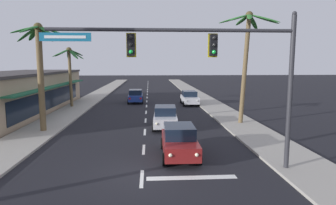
{
  "coord_description": "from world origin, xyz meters",
  "views": [
    {
      "loc": [
        0.37,
        -12.79,
        5.02
      ],
      "look_at": [
        1.7,
        8.0,
        2.2
      ],
      "focal_mm": 31.09,
      "sensor_mm": 36.0,
      "label": 1
    }
  ],
  "objects_px": {
    "sedan_lead_at_stop_bar": "(179,141)",
    "palm_right_second": "(247,44)",
    "palm_left_third": "(69,64)",
    "storefront_strip_left": "(15,93)",
    "palm_left_second": "(40,58)",
    "sedan_parked_nearest_kerb": "(190,98)",
    "sedan_oncoming_far": "(136,96)",
    "sedan_third_in_queue": "(165,117)",
    "traffic_signal_mast": "(217,60)"
  },
  "relations": [
    {
      "from": "sedan_third_in_queue",
      "to": "sedan_oncoming_far",
      "type": "xyz_separation_m",
      "value": [
        -3.01,
        14.84,
        0.0
      ]
    },
    {
      "from": "traffic_signal_mast",
      "to": "storefront_strip_left",
      "type": "relative_size",
      "value": 0.46
    },
    {
      "from": "traffic_signal_mast",
      "to": "sedan_parked_nearest_kerb",
      "type": "height_order",
      "value": "traffic_signal_mast"
    },
    {
      "from": "palm_left_second",
      "to": "palm_right_second",
      "type": "height_order",
      "value": "palm_right_second"
    },
    {
      "from": "sedan_lead_at_stop_bar",
      "to": "sedan_third_in_queue",
      "type": "height_order",
      "value": "same"
    },
    {
      "from": "sedan_parked_nearest_kerb",
      "to": "palm_right_second",
      "type": "height_order",
      "value": "palm_right_second"
    },
    {
      "from": "sedan_lead_at_stop_bar",
      "to": "storefront_strip_left",
      "type": "bearing_deg",
      "value": 135.3
    },
    {
      "from": "palm_left_second",
      "to": "palm_right_second",
      "type": "bearing_deg",
      "value": 7.13
    },
    {
      "from": "sedan_parked_nearest_kerb",
      "to": "sedan_third_in_queue",
      "type": "bearing_deg",
      "value": -106.28
    },
    {
      "from": "traffic_signal_mast",
      "to": "palm_left_third",
      "type": "xyz_separation_m",
      "value": [
        -11.9,
        20.68,
        -0.17
      ]
    },
    {
      "from": "sedan_parked_nearest_kerb",
      "to": "storefront_strip_left",
      "type": "bearing_deg",
      "value": -166.29
    },
    {
      "from": "traffic_signal_mast",
      "to": "sedan_parked_nearest_kerb",
      "type": "relative_size",
      "value": 2.5
    },
    {
      "from": "palm_left_second",
      "to": "storefront_strip_left",
      "type": "height_order",
      "value": "palm_left_second"
    },
    {
      "from": "sedan_parked_nearest_kerb",
      "to": "storefront_strip_left",
      "type": "relative_size",
      "value": 0.18
    },
    {
      "from": "palm_left_second",
      "to": "sedan_oncoming_far",
      "type": "bearing_deg",
      "value": 69.42
    },
    {
      "from": "palm_left_second",
      "to": "palm_right_second",
      "type": "relative_size",
      "value": 0.86
    },
    {
      "from": "sedan_oncoming_far",
      "to": "palm_left_third",
      "type": "height_order",
      "value": "palm_left_third"
    },
    {
      "from": "palm_right_second",
      "to": "storefront_strip_left",
      "type": "distance_m",
      "value": 23.09
    },
    {
      "from": "palm_left_third",
      "to": "storefront_strip_left",
      "type": "distance_m",
      "value": 6.37
    },
    {
      "from": "palm_left_third",
      "to": "storefront_strip_left",
      "type": "height_order",
      "value": "palm_left_third"
    },
    {
      "from": "sedan_parked_nearest_kerb",
      "to": "palm_right_second",
      "type": "distance_m",
      "value": 13.25
    },
    {
      "from": "sedan_oncoming_far",
      "to": "storefront_strip_left",
      "type": "height_order",
      "value": "storefront_strip_left"
    },
    {
      "from": "sedan_lead_at_stop_bar",
      "to": "palm_left_third",
      "type": "bearing_deg",
      "value": 120.02
    },
    {
      "from": "sedan_third_in_queue",
      "to": "sedan_parked_nearest_kerb",
      "type": "xyz_separation_m",
      "value": [
        3.65,
        12.49,
        0.0
      ]
    },
    {
      "from": "storefront_strip_left",
      "to": "sedan_lead_at_stop_bar",
      "type": "bearing_deg",
      "value": -44.7
    },
    {
      "from": "palm_left_third",
      "to": "storefront_strip_left",
      "type": "xyz_separation_m",
      "value": [
        -4.72,
        -3.12,
        -2.92
      ]
    },
    {
      "from": "sedan_parked_nearest_kerb",
      "to": "sedan_lead_at_stop_bar",
      "type": "bearing_deg",
      "value": -99.47
    },
    {
      "from": "sedan_lead_at_stop_bar",
      "to": "palm_left_second",
      "type": "height_order",
      "value": "palm_left_second"
    },
    {
      "from": "sedan_third_in_queue",
      "to": "palm_right_second",
      "type": "relative_size",
      "value": 0.5
    },
    {
      "from": "sedan_oncoming_far",
      "to": "palm_right_second",
      "type": "distance_m",
      "value": 17.88
    },
    {
      "from": "palm_left_second",
      "to": "palm_left_third",
      "type": "height_order",
      "value": "palm_left_second"
    },
    {
      "from": "sedan_lead_at_stop_bar",
      "to": "sedan_third_in_queue",
      "type": "xyz_separation_m",
      "value": [
        -0.38,
        7.12,
        0.0
      ]
    },
    {
      "from": "palm_left_third",
      "to": "storefront_strip_left",
      "type": "relative_size",
      "value": 0.28
    },
    {
      "from": "sedan_third_in_queue",
      "to": "palm_right_second",
      "type": "distance_m",
      "value": 8.81
    },
    {
      "from": "sedan_lead_at_stop_bar",
      "to": "sedan_third_in_queue",
      "type": "distance_m",
      "value": 7.13
    },
    {
      "from": "sedan_third_in_queue",
      "to": "palm_right_second",
      "type": "xyz_separation_m",
      "value": [
        6.65,
        0.92,
        5.7
      ]
    },
    {
      "from": "palm_left_second",
      "to": "storefront_strip_left",
      "type": "xyz_separation_m",
      "value": [
        -5.9,
        9.01,
        -3.3
      ]
    },
    {
      "from": "palm_left_third",
      "to": "storefront_strip_left",
      "type": "bearing_deg",
      "value": -146.51
    },
    {
      "from": "palm_left_second",
      "to": "palm_right_second",
      "type": "distance_m",
      "value": 15.79
    },
    {
      "from": "sedan_lead_at_stop_bar",
      "to": "palm_right_second",
      "type": "relative_size",
      "value": 0.49
    },
    {
      "from": "sedan_parked_nearest_kerb",
      "to": "palm_right_second",
      "type": "relative_size",
      "value": 0.49
    },
    {
      "from": "sedan_lead_at_stop_bar",
      "to": "sedan_oncoming_far",
      "type": "relative_size",
      "value": 0.99
    },
    {
      "from": "traffic_signal_mast",
      "to": "palm_left_third",
      "type": "distance_m",
      "value": 23.86
    },
    {
      "from": "palm_right_second",
      "to": "sedan_third_in_queue",
      "type": "bearing_deg",
      "value": -172.13
    },
    {
      "from": "sedan_oncoming_far",
      "to": "sedan_parked_nearest_kerb",
      "type": "height_order",
      "value": "same"
    },
    {
      "from": "palm_right_second",
      "to": "sedan_parked_nearest_kerb",
      "type": "bearing_deg",
      "value": 104.56
    },
    {
      "from": "sedan_third_in_queue",
      "to": "palm_left_second",
      "type": "bearing_deg",
      "value": -173.41
    },
    {
      "from": "traffic_signal_mast",
      "to": "storefront_strip_left",
      "type": "distance_m",
      "value": 24.37
    },
    {
      "from": "traffic_signal_mast",
      "to": "sedan_oncoming_far",
      "type": "height_order",
      "value": "traffic_signal_mast"
    },
    {
      "from": "storefront_strip_left",
      "to": "sedan_parked_nearest_kerb",
      "type": "bearing_deg",
      "value": 13.71
    }
  ]
}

